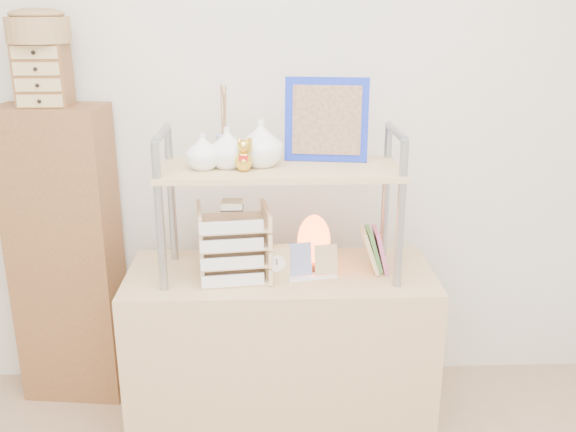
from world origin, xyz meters
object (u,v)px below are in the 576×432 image
at_px(letter_tray, 233,247).
at_px(salt_lamp, 314,241).
at_px(cabinet, 66,257).
at_px(desk, 281,356).

bearing_deg(letter_tray, salt_lamp, 16.47).
relative_size(cabinet, salt_lamp, 6.28).
bearing_deg(cabinet, letter_tray, -21.58).
xyz_separation_m(desk, letter_tray, (-0.18, -0.04, 0.50)).
distance_m(desk, cabinet, 1.06).
bearing_deg(cabinet, salt_lamp, -9.84).
relative_size(cabinet, letter_tray, 4.40).
height_order(letter_tray, salt_lamp, letter_tray).
relative_size(letter_tray, salt_lamp, 1.43).
height_order(desk, cabinet, cabinet).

